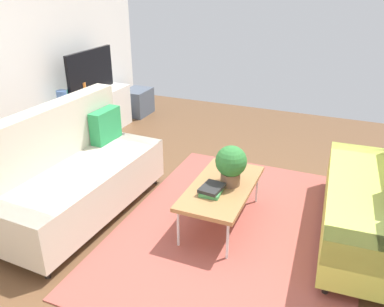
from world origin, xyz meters
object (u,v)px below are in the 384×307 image
Objects in this scene: potted_plant at (231,164)px; table_book_0 at (212,191)px; vase_0 at (62,98)px; bottle_0 at (85,91)px; tv at (91,73)px; coffee_table at (222,188)px; couch_beige at (74,174)px; storage_trunk at (137,102)px; vase_1 at (72,95)px; tv_console at (94,115)px.

potted_plant reaches higher than table_book_0.
bottle_0 is at bearing -13.55° from vase_0.
bottle_0 is (-0.21, -0.02, -0.20)m from tv.
tv reaches higher than coffee_table.
couch_beige is 3.13m from storage_trunk.
coffee_table is at bearing -136.64° from storage_trunk.
table_book_0 is 2.85m from bottle_0.
storage_trunk is at bearing 41.09° from table_book_0.
vase_1 is 0.20m from bottle_0.
tv is 5.04× the size of vase_0.
table_book_0 is at bearing 165.73° from coffee_table.
coffee_table is 1.10× the size of tv.
potted_plant is 2.77m from vase_0.
coffee_table is 0.18m from table_book_0.
coffee_table is at bearing -109.06° from vase_0.
table_book_0 is at bearing -123.55° from tv.
couch_beige is 1.38× the size of tv_console.
potted_plant is at bearing -107.54° from vase_0.
bottle_0 reaches higher than storage_trunk.
tv is 4.17× the size of table_book_0.
couch_beige is 9.72× the size of vase_0.
storage_trunk is at bearing 43.36° from coffee_table.
vase_1 is at bearing 68.66° from potted_plant.
storage_trunk is 2.30× the size of bottle_0.
potted_plant is at bearing -118.82° from tv.
storage_trunk reaches higher than coffee_table.
couch_beige reaches higher than bottle_0.
tv_console is 5.83× the size of table_book_0.
vase_1 reaches higher than tv_console.
vase_1 is (1.47, 1.16, 0.28)m from couch_beige.
storage_trunk is at bearing -2.63° from bottle_0.
tv_console is at bearing -147.13° from couch_beige.
bottle_0 is (0.18, -0.09, 0.03)m from vase_1.
vase_1 reaches higher than storage_trunk.
couch_beige is 1.75m from vase_0.
coffee_table is 4.86× the size of bottle_0.
vase_0 reaches higher than potted_plant.
vase_0 is 0.20m from vase_1.
storage_trunk is 1.32× the size of potted_plant.
vase_1 is 0.71× the size of bottle_0.
coffee_table is at bearing -116.94° from bottle_0.
bottle_0 is at bearing 177.37° from storage_trunk.
table_book_0 is at bearing -138.91° from storage_trunk.
potted_plant is 2.44× the size of vase_1.
potted_plant is at bearing -111.34° from vase_1.
tv is 3.00m from table_book_0.
vase_1 is at bearing 0.00° from vase_0.
coffee_table is 2.92m from tv_console.
tv_console is at bearing 90.00° from tv.
table_book_0 is at bearing -120.29° from bottle_0.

